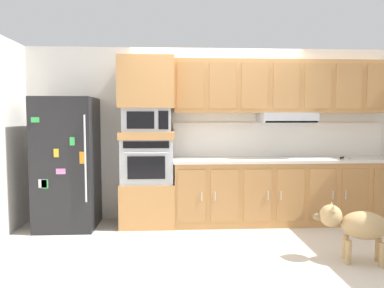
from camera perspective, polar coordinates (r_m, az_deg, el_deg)
ground_plane at (r=4.48m, az=5.65°, el=-15.24°), size 9.60×9.60×0.00m
back_kitchen_wall at (r=5.33m, az=3.95°, el=1.64°), size 6.20×0.12×2.50m
refrigerator at (r=5.10m, az=-19.33°, el=-2.89°), size 0.76×0.73×1.76m
oven_base_cabinet at (r=5.08m, az=-7.02°, el=-9.36°), size 0.74×0.62×0.60m
built_in_oven at (r=4.97m, az=-7.09°, el=-2.62°), size 0.70×0.62×0.60m
appliance_mid_shelf at (r=4.94m, az=-7.12°, el=1.41°), size 0.74×0.62×0.10m
microwave at (r=4.93m, az=-7.14°, el=3.84°), size 0.64×0.54×0.32m
appliance_upper_cabinet at (r=4.96m, az=-7.20°, el=9.63°), size 0.74×0.62×0.68m
lower_cabinet_run at (r=5.27m, az=14.46°, el=-7.40°), size 3.10×0.63×0.88m
countertop_slab at (r=5.20m, az=14.54°, el=-2.42°), size 3.14×0.64×0.04m
backsplash_panel at (r=5.45m, az=13.68°, el=0.75°), size 3.14×0.02×0.50m
upper_cabinet_with_hood at (r=5.30m, az=14.37°, el=8.57°), size 3.10×0.48×0.88m
screwdriver at (r=5.40m, az=22.97°, el=-2.02°), size 0.17×0.17×0.03m
dog at (r=4.12m, az=24.75°, el=-11.65°), size 0.86×0.42×0.61m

